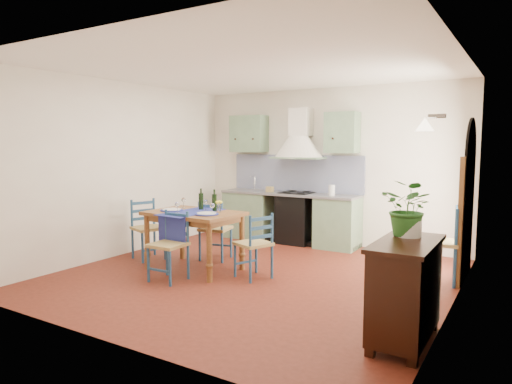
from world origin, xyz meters
TOP-DOWN VIEW (x-y plane):
  - floor at (0.00, 0.00)m, footprint 5.00×5.00m
  - back_wall at (-0.47, 2.29)m, footprint 5.00×0.96m
  - right_wall at (2.50, 0.28)m, footprint 0.26×5.00m
  - left_wall at (-2.50, 0.00)m, footprint 0.04×5.00m
  - ceiling at (0.00, 0.00)m, footprint 5.00×5.00m
  - dining_table at (-0.91, -0.18)m, footprint 1.36×1.03m
  - chair_near at (-0.86, -0.76)m, footprint 0.44×0.44m
  - chair_far at (-0.99, 0.42)m, footprint 0.52×0.52m
  - chair_left at (-1.94, -0.07)m, footprint 0.56×0.56m
  - chair_right at (0.06, -0.11)m, footprint 0.54×0.54m
  - chair_spare at (2.24, 1.00)m, footprint 0.53×0.53m
  - sideboard at (2.26, -1.09)m, footprint 0.50×1.05m
  - potted_plant at (2.22, -0.86)m, footprint 0.59×0.55m

SIDE VIEW (x-z plane):
  - floor at x=0.00m, z-range 0.00..0.00m
  - chair_right at x=0.06m, z-range 0.02..0.91m
  - chair_near at x=-0.86m, z-range 0.02..0.93m
  - chair_far at x=-0.99m, z-range 0.02..0.94m
  - chair_left at x=-1.94m, z-range 0.02..0.95m
  - sideboard at x=2.26m, z-range 0.04..0.98m
  - chair_spare at x=2.24m, z-range 0.02..1.02m
  - dining_table at x=-0.91m, z-range 0.16..1.32m
  - back_wall at x=-0.47m, z-range -0.35..2.45m
  - potted_plant at x=2.22m, z-range 0.94..1.47m
  - right_wall at x=2.50m, z-range -0.06..2.74m
  - left_wall at x=-2.50m, z-range 0.00..2.80m
  - ceiling at x=0.00m, z-range 2.80..2.81m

